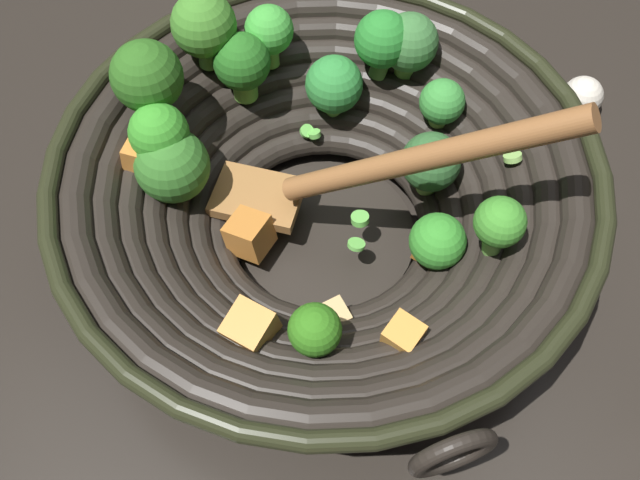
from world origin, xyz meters
name	(u,v)px	position (x,y,z in m)	size (l,w,h in m)	color
ground_plane	(325,239)	(0.00, 0.00, 0.00)	(4.00, 4.00, 0.00)	#28231E
wok	(323,186)	(0.00, 0.00, 0.07)	(0.44, 0.41, 0.21)	black
garlic_bulb	(582,97)	(-0.06, 0.27, 0.02)	(0.04, 0.04, 0.04)	silver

